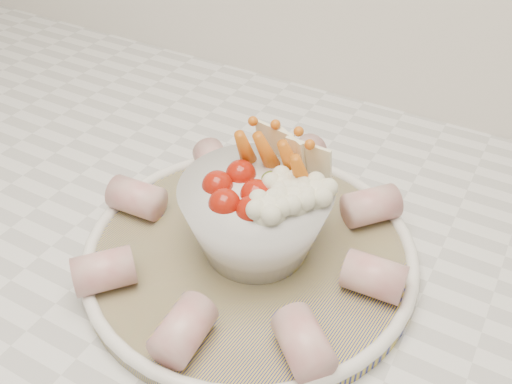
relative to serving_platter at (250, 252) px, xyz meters
The scene contains 3 objects.
serving_platter is the anchor object (origin of this frame).
veggie_bowl 0.05m from the serving_platter, 43.93° to the left, with size 0.14×0.14×0.11m.
cured_meat_rolls 0.02m from the serving_platter, 153.41° to the left, with size 0.30×0.31×0.04m.
Camera 1 is at (0.09, 1.08, 1.32)m, focal length 40.00 mm.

